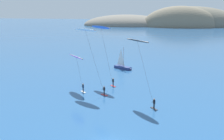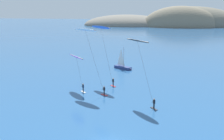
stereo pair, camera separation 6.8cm
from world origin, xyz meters
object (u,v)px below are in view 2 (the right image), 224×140
(sailboat_near, at_px, (124,67))
(kitesurfer_black, at_px, (139,46))
(kitesurfer_purple, at_px, (77,59))
(kitesurfer_white, at_px, (87,34))
(kitesurfer_blue, at_px, (102,31))

(sailboat_near, distance_m, kitesurfer_black, 26.02)
(kitesurfer_purple, distance_m, kitesurfer_white, 5.33)
(sailboat_near, xyz_separation_m, kitesurfer_blue, (-3.23, -13.31, 10.07))
(kitesurfer_blue, relative_size, kitesurfer_white, 1.01)
(sailboat_near, bearing_deg, kitesurfer_blue, -103.62)
(sailboat_near, relative_size, kitesurfer_white, 0.48)
(sailboat_near, distance_m, kitesurfer_purple, 20.52)
(kitesurfer_purple, relative_size, kitesurfer_blue, 0.56)
(kitesurfer_black, bearing_deg, kitesurfer_blue, 126.80)
(sailboat_near, bearing_deg, kitesurfer_purple, -111.10)
(sailboat_near, distance_m, kitesurfer_white, 22.26)
(kitesurfer_black, height_order, kitesurfer_purple, kitesurfer_black)
(sailboat_near, relative_size, kitesurfer_blue, 0.48)
(kitesurfer_purple, height_order, kitesurfer_blue, kitesurfer_blue)
(kitesurfer_purple, relative_size, kitesurfer_white, 0.57)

